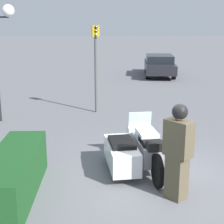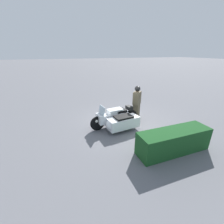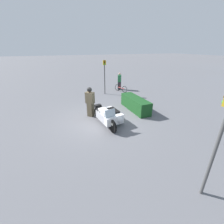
# 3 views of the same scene
# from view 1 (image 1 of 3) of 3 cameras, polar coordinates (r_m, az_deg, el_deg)

# --- Properties ---
(ground_plane) EXTENTS (160.00, 160.00, 0.00)m
(ground_plane) POSITION_cam_1_polar(r_m,az_deg,el_deg) (7.48, 7.14, -11.57)
(ground_plane) COLOR slate
(police_motorcycle) EXTENTS (2.60, 1.28, 1.17)m
(police_motorcycle) POSITION_cam_1_polar(r_m,az_deg,el_deg) (7.94, 3.43, -6.11)
(police_motorcycle) COLOR black
(police_motorcycle) RESTS_ON ground
(officer_rider) EXTENTS (0.59, 0.57, 1.87)m
(officer_rider) POSITION_cam_1_polar(r_m,az_deg,el_deg) (6.55, 10.91, -6.20)
(officer_rider) COLOR brown
(officer_rider) RESTS_ON ground
(hedge_bush_curbside) EXTENTS (2.81, 0.81, 0.88)m
(hedge_bush_curbside) POSITION_cam_1_polar(r_m,az_deg,el_deg) (6.98, -16.02, -10.03)
(hedge_bush_curbside) COLOR #19471E
(hedge_bush_curbside) RESTS_ON ground
(traffic_light_near) EXTENTS (0.22, 0.28, 3.20)m
(traffic_light_near) POSITION_cam_1_polar(r_m,az_deg,el_deg) (12.63, -2.72, 9.32)
(traffic_light_near) COLOR #4C4C4C
(traffic_light_near) RESTS_ON ground
(parked_car_background) EXTENTS (4.86, 2.21, 1.31)m
(parked_car_background) POSITION_cam_1_polar(r_m,az_deg,el_deg) (22.21, 7.87, 7.82)
(parked_car_background) COLOR black
(parked_car_background) RESTS_ON ground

